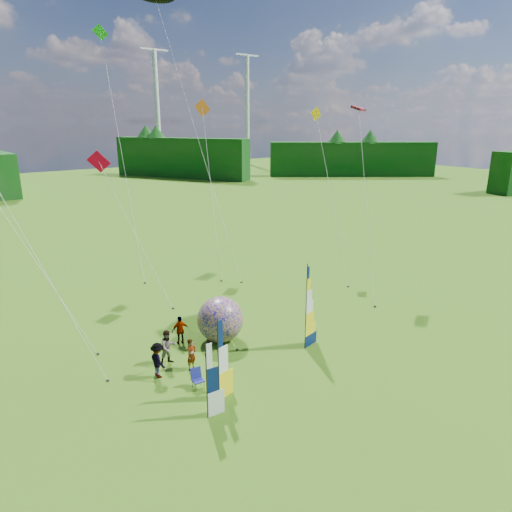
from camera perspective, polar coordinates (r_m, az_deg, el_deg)
ground at (r=23.80m, az=8.25°, el=-14.54°), size 220.00×220.00×0.00m
treeline_ring at (r=22.02m, az=8.67°, el=-5.57°), size 210.00×210.00×8.00m
turbine_left at (r=138.08m, az=-1.10°, el=17.64°), size 8.00×1.20×30.00m
turbine_right at (r=130.36m, az=-12.22°, el=17.36°), size 8.00×1.20×30.00m
feather_banner_main at (r=25.12m, az=6.28°, el=-6.59°), size 1.30×0.32×4.79m
side_banner_left at (r=20.80m, az=-4.72°, el=-13.04°), size 1.09×0.24×3.93m
side_banner_far at (r=19.85m, az=-6.18°, el=-15.39°), size 1.03×0.21×3.49m
bol_inflatable at (r=26.39m, az=-4.50°, el=-7.91°), size 3.46×3.46×2.64m
spectator_a at (r=23.89m, az=-8.08°, el=-12.08°), size 0.71×0.59×1.67m
spectator_b at (r=24.56m, az=-10.93°, el=-11.13°), size 0.93×0.48×1.87m
spectator_c at (r=23.51m, az=-12.16°, el=-12.62°), size 0.46×1.18×1.82m
spectator_d at (r=26.51m, az=-9.43°, el=-9.14°), size 1.05×0.64×1.67m
camp_chair at (r=22.49m, az=-7.27°, el=-15.01°), size 0.65×0.65×0.99m
kite_whale at (r=38.64m, az=-7.52°, el=16.32°), size 5.92×15.92×24.36m
kite_rainbow_delta at (r=27.64m, az=-27.60°, el=4.15°), size 11.90×14.52×14.37m
kite_parafoil at (r=33.87m, az=13.73°, el=7.99°), size 10.16×11.27×14.93m
small_kite_red at (r=33.06m, az=-15.03°, el=4.01°), size 6.42×11.17×10.76m
small_kite_orange at (r=38.35m, az=-5.61°, el=9.07°), size 6.13×9.74×14.60m
small_kite_yellow at (r=37.62m, az=9.42°, el=8.20°), size 5.85×9.59×13.84m
small_kite_pink at (r=23.77m, az=-27.63°, el=4.53°), size 9.27×10.49×16.08m
small_kite_green at (r=39.89m, az=-16.53°, el=13.12°), size 8.78×13.15×20.63m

